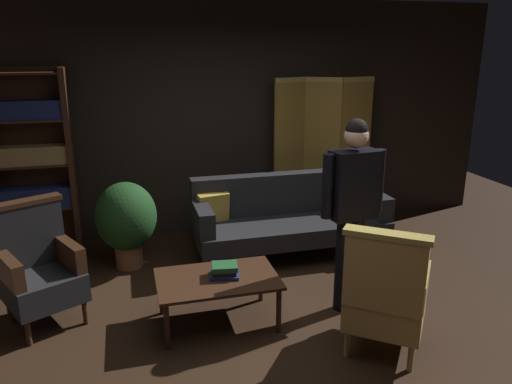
{
  "coord_description": "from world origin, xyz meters",
  "views": [
    {
      "loc": [
        -1.14,
        -3.4,
        2.26
      ],
      "look_at": [
        0.0,
        0.8,
        0.95
      ],
      "focal_mm": 34.19,
      "sensor_mm": 36.0,
      "label": 1
    }
  ],
  "objects_px": {
    "folding_screen": "(322,152)",
    "armchair_gilt_accent": "(385,294)",
    "coffee_table": "(218,283)",
    "book_green_cloth": "(225,267)",
    "armchair_wing_left": "(39,268)",
    "standing_figure": "(353,199)",
    "potted_plant": "(126,219)",
    "velvet_couch": "(288,215)",
    "book_navy_cloth": "(225,275)",
    "book_black_cloth": "(225,271)",
    "bookshelf": "(31,161)"
  },
  "relations": [
    {
      "from": "coffee_table",
      "to": "book_navy_cloth",
      "type": "xyz_separation_m",
      "value": [
        0.06,
        0.01,
        0.06
      ]
    },
    {
      "from": "folding_screen",
      "to": "potted_plant",
      "type": "height_order",
      "value": "folding_screen"
    },
    {
      "from": "folding_screen",
      "to": "armchair_gilt_accent",
      "type": "relative_size",
      "value": 1.83
    },
    {
      "from": "velvet_couch",
      "to": "book_black_cloth",
      "type": "distance_m",
      "value": 1.58
    },
    {
      "from": "armchair_gilt_accent",
      "to": "book_green_cloth",
      "type": "relative_size",
      "value": 4.97
    },
    {
      "from": "standing_figure",
      "to": "book_black_cloth",
      "type": "relative_size",
      "value": 9.23
    },
    {
      "from": "coffee_table",
      "to": "book_navy_cloth",
      "type": "bearing_deg",
      "value": 5.09
    },
    {
      "from": "velvet_couch",
      "to": "armchair_wing_left",
      "type": "bearing_deg",
      "value": -161.75
    },
    {
      "from": "book_black_cloth",
      "to": "bookshelf",
      "type": "bearing_deg",
      "value": 131.01
    },
    {
      "from": "velvet_couch",
      "to": "bookshelf",
      "type": "bearing_deg",
      "value": 164.64
    },
    {
      "from": "velvet_couch",
      "to": "book_black_cloth",
      "type": "height_order",
      "value": "velvet_couch"
    },
    {
      "from": "folding_screen",
      "to": "armchair_gilt_accent",
      "type": "xyz_separation_m",
      "value": [
        -0.58,
        -2.68,
        -0.5
      ]
    },
    {
      "from": "armchair_gilt_accent",
      "to": "armchair_wing_left",
      "type": "height_order",
      "value": "same"
    },
    {
      "from": "coffee_table",
      "to": "book_green_cloth",
      "type": "bearing_deg",
      "value": 5.09
    },
    {
      "from": "armchair_wing_left",
      "to": "book_navy_cloth",
      "type": "xyz_separation_m",
      "value": [
        1.49,
        -0.42,
        -0.06
      ]
    },
    {
      "from": "velvet_couch",
      "to": "book_navy_cloth",
      "type": "bearing_deg",
      "value": -128.3
    },
    {
      "from": "armchair_wing_left",
      "to": "standing_figure",
      "type": "bearing_deg",
      "value": -10.6
    },
    {
      "from": "bookshelf",
      "to": "armchair_wing_left",
      "type": "distance_m",
      "value": 1.67
    },
    {
      "from": "book_navy_cloth",
      "to": "book_black_cloth",
      "type": "height_order",
      "value": "book_black_cloth"
    },
    {
      "from": "armchair_gilt_accent",
      "to": "book_black_cloth",
      "type": "xyz_separation_m",
      "value": [
        -1.07,
        0.73,
        -0.02
      ]
    },
    {
      "from": "coffee_table",
      "to": "standing_figure",
      "type": "bearing_deg",
      "value": -2.66
    },
    {
      "from": "armchair_wing_left",
      "to": "velvet_couch",
      "type": "bearing_deg",
      "value": 18.25
    },
    {
      "from": "standing_figure",
      "to": "potted_plant",
      "type": "relative_size",
      "value": 1.84
    },
    {
      "from": "velvet_couch",
      "to": "potted_plant",
      "type": "bearing_deg",
      "value": 176.86
    },
    {
      "from": "book_navy_cloth",
      "to": "armchair_gilt_accent",
      "type": "bearing_deg",
      "value": -34.41
    },
    {
      "from": "standing_figure",
      "to": "book_green_cloth",
      "type": "height_order",
      "value": "standing_figure"
    },
    {
      "from": "book_navy_cloth",
      "to": "book_black_cloth",
      "type": "relative_size",
      "value": 1.28
    },
    {
      "from": "coffee_table",
      "to": "book_green_cloth",
      "type": "xyz_separation_m",
      "value": [
        0.06,
        0.01,
        0.13
      ]
    },
    {
      "from": "velvet_couch",
      "to": "book_green_cloth",
      "type": "xyz_separation_m",
      "value": [
        -0.98,
        -1.24,
        0.06
      ]
    },
    {
      "from": "potted_plant",
      "to": "standing_figure",
      "type": "bearing_deg",
      "value": -36.79
    },
    {
      "from": "armchair_wing_left",
      "to": "potted_plant",
      "type": "bearing_deg",
      "value": 51.52
    },
    {
      "from": "bookshelf",
      "to": "book_black_cloth",
      "type": "relative_size",
      "value": 11.11
    },
    {
      "from": "book_green_cloth",
      "to": "folding_screen",
      "type": "bearing_deg",
      "value": 49.7
    },
    {
      "from": "coffee_table",
      "to": "bookshelf",
      "type": "bearing_deg",
      "value": 129.86
    },
    {
      "from": "armchair_wing_left",
      "to": "book_black_cloth",
      "type": "xyz_separation_m",
      "value": [
        1.49,
        -0.42,
        -0.02
      ]
    },
    {
      "from": "armchair_gilt_accent",
      "to": "book_green_cloth",
      "type": "distance_m",
      "value": 1.3
    },
    {
      "from": "coffee_table",
      "to": "standing_figure",
      "type": "xyz_separation_m",
      "value": [
        1.16,
        -0.05,
        0.65
      ]
    },
    {
      "from": "standing_figure",
      "to": "book_green_cloth",
      "type": "bearing_deg",
      "value": 176.89
    },
    {
      "from": "folding_screen",
      "to": "armchair_wing_left",
      "type": "distance_m",
      "value": 3.53
    },
    {
      "from": "potted_plant",
      "to": "coffee_table",
      "type": "bearing_deg",
      "value": -62.28
    },
    {
      "from": "coffee_table",
      "to": "armchair_wing_left",
      "type": "distance_m",
      "value": 1.5
    },
    {
      "from": "armchair_wing_left",
      "to": "book_green_cloth",
      "type": "height_order",
      "value": "armchair_wing_left"
    },
    {
      "from": "armchair_wing_left",
      "to": "armchair_gilt_accent",
      "type": "bearing_deg",
      "value": -24.32
    },
    {
      "from": "book_green_cloth",
      "to": "book_black_cloth",
      "type": "bearing_deg",
      "value": 0.0
    },
    {
      "from": "armchair_gilt_accent",
      "to": "book_green_cloth",
      "type": "xyz_separation_m",
      "value": [
        -1.07,
        0.73,
        0.02
      ]
    },
    {
      "from": "bookshelf",
      "to": "book_black_cloth",
      "type": "distance_m",
      "value": 2.69
    },
    {
      "from": "potted_plant",
      "to": "book_black_cloth",
      "type": "height_order",
      "value": "potted_plant"
    },
    {
      "from": "book_navy_cloth",
      "to": "standing_figure",
      "type": "bearing_deg",
      "value": -3.11
    },
    {
      "from": "book_green_cloth",
      "to": "bookshelf",
      "type": "bearing_deg",
      "value": 131.01
    },
    {
      "from": "folding_screen",
      "to": "velvet_couch",
      "type": "relative_size",
      "value": 0.9
    }
  ]
}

